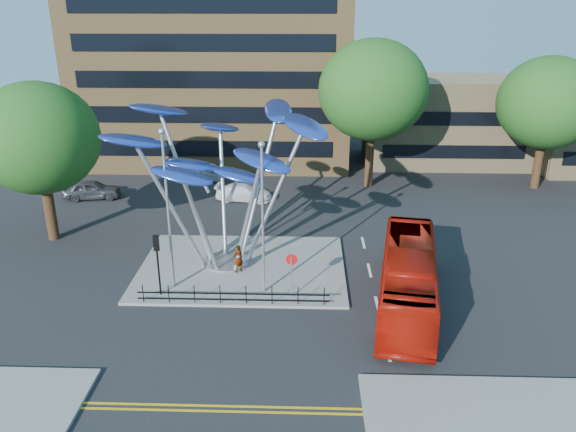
{
  "coord_description": "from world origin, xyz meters",
  "views": [
    {
      "loc": [
        2.68,
        -23.7,
        14.95
      ],
      "look_at": [
        1.76,
        4.0,
        4.15
      ],
      "focal_mm": 35.0,
      "sensor_mm": 36.0,
      "label": 1
    }
  ],
  "objects_px": {
    "traffic_light_island": "(157,253)",
    "no_entry_sign_island": "(292,268)",
    "red_bus": "(408,278)",
    "tree_left": "(38,138)",
    "tree_right": "(373,90)",
    "parked_car_mid": "(198,174)",
    "parked_car_right": "(244,192)",
    "tree_far": "(548,103)",
    "street_lamp_left": "(167,196)",
    "leaf_sculpture": "(221,153)",
    "parked_car_left": "(92,190)",
    "pedestrian": "(238,259)",
    "street_lamp_right": "(263,206)"
  },
  "relations": [
    {
      "from": "parked_car_left",
      "to": "traffic_light_island",
      "type": "bearing_deg",
      "value": -158.41
    },
    {
      "from": "tree_left",
      "to": "red_bus",
      "type": "distance_m",
      "value": 23.93
    },
    {
      "from": "red_bus",
      "to": "tree_left",
      "type": "bearing_deg",
      "value": 170.36
    },
    {
      "from": "tree_right",
      "to": "parked_car_right",
      "type": "height_order",
      "value": "tree_right"
    },
    {
      "from": "pedestrian",
      "to": "street_lamp_right",
      "type": "bearing_deg",
      "value": 86.62
    },
    {
      "from": "leaf_sculpture",
      "to": "traffic_light_island",
      "type": "xyz_separation_m",
      "value": [
        -2.93,
        -4.18,
        -4.26
      ]
    },
    {
      "from": "tree_far",
      "to": "street_lamp_left",
      "type": "xyz_separation_m",
      "value": [
        -26.5,
        -18.5,
        -1.75
      ]
    },
    {
      "from": "tree_left",
      "to": "no_entry_sign_island",
      "type": "distance_m",
      "value": 18.35
    },
    {
      "from": "traffic_light_island",
      "to": "red_bus",
      "type": "xyz_separation_m",
      "value": [
        13.0,
        -0.34,
        -1.06
      ]
    },
    {
      "from": "no_entry_sign_island",
      "to": "parked_car_right",
      "type": "xyz_separation_m",
      "value": [
        -4.18,
        15.48,
        -1.17
      ]
    },
    {
      "from": "tree_left",
      "to": "tree_far",
      "type": "xyz_separation_m",
      "value": [
        36.0,
        12.0,
        0.31
      ]
    },
    {
      "from": "street_lamp_left",
      "to": "parked_car_right",
      "type": "xyz_separation_m",
      "value": [
        2.32,
        14.5,
        -4.71
      ]
    },
    {
      "from": "leaf_sculpture",
      "to": "no_entry_sign_island",
      "type": "height_order",
      "value": "leaf_sculpture"
    },
    {
      "from": "tree_left",
      "to": "no_entry_sign_island",
      "type": "relative_size",
      "value": 4.21
    },
    {
      "from": "parked_car_left",
      "to": "parked_car_mid",
      "type": "distance_m",
      "value": 9.04
    },
    {
      "from": "traffic_light_island",
      "to": "parked_car_right",
      "type": "xyz_separation_m",
      "value": [
        2.82,
        15.5,
        -1.97
      ]
    },
    {
      "from": "tree_right",
      "to": "tree_far",
      "type": "height_order",
      "value": "tree_right"
    },
    {
      "from": "parked_car_mid",
      "to": "parked_car_right",
      "type": "relative_size",
      "value": 0.88
    },
    {
      "from": "street_lamp_left",
      "to": "parked_car_mid",
      "type": "xyz_separation_m",
      "value": [
        -2.18,
        19.4,
        -4.72
      ]
    },
    {
      "from": "street_lamp_left",
      "to": "red_bus",
      "type": "relative_size",
      "value": 0.79
    },
    {
      "from": "street_lamp_right",
      "to": "parked_car_mid",
      "type": "height_order",
      "value": "street_lamp_right"
    },
    {
      "from": "tree_right",
      "to": "tree_left",
      "type": "xyz_separation_m",
      "value": [
        -22.0,
        -12.0,
        -1.24
      ]
    },
    {
      "from": "red_bus",
      "to": "parked_car_left",
      "type": "distance_m",
      "value": 27.34
    },
    {
      "from": "tree_far",
      "to": "red_bus",
      "type": "relative_size",
      "value": 0.97
    },
    {
      "from": "tree_right",
      "to": "street_lamp_left",
      "type": "xyz_separation_m",
      "value": [
        -12.5,
        -18.5,
        -2.68
      ]
    },
    {
      "from": "tree_right",
      "to": "parked_car_mid",
      "type": "distance_m",
      "value": 16.46
    },
    {
      "from": "red_bus",
      "to": "parked_car_right",
      "type": "relative_size",
      "value": 2.53
    },
    {
      "from": "street_lamp_right",
      "to": "traffic_light_island",
      "type": "distance_m",
      "value": 6.05
    },
    {
      "from": "traffic_light_island",
      "to": "parked_car_left",
      "type": "distance_m",
      "value": 18.16
    },
    {
      "from": "tree_left",
      "to": "parked_car_left",
      "type": "bearing_deg",
      "value": 91.94
    },
    {
      "from": "tree_right",
      "to": "street_lamp_right",
      "type": "distance_m",
      "value": 20.64
    },
    {
      "from": "parked_car_left",
      "to": "street_lamp_right",
      "type": "bearing_deg",
      "value": -144.74
    },
    {
      "from": "tree_right",
      "to": "pedestrian",
      "type": "distance_m",
      "value": 20.32
    },
    {
      "from": "leaf_sculpture",
      "to": "traffic_light_island",
      "type": "distance_m",
      "value": 6.65
    },
    {
      "from": "tree_far",
      "to": "street_lamp_right",
      "type": "xyz_separation_m",
      "value": [
        -21.5,
        -19.0,
        -2.01
      ]
    },
    {
      "from": "traffic_light_island",
      "to": "parked_car_mid",
      "type": "xyz_separation_m",
      "value": [
        -1.68,
        20.4,
        -1.97
      ]
    },
    {
      "from": "tree_left",
      "to": "tree_far",
      "type": "relative_size",
      "value": 0.95
    },
    {
      "from": "red_bus",
      "to": "tree_right",
      "type": "bearing_deg",
      "value": 99.97
    },
    {
      "from": "tree_right",
      "to": "traffic_light_island",
      "type": "height_order",
      "value": "tree_right"
    },
    {
      "from": "tree_far",
      "to": "street_lamp_left",
      "type": "relative_size",
      "value": 1.23
    },
    {
      "from": "street_lamp_right",
      "to": "parked_car_left",
      "type": "relative_size",
      "value": 1.88
    },
    {
      "from": "tree_left",
      "to": "red_bus",
      "type": "relative_size",
      "value": 0.92
    },
    {
      "from": "tree_left",
      "to": "traffic_light_island",
      "type": "height_order",
      "value": "tree_left"
    },
    {
      "from": "tree_far",
      "to": "traffic_light_island",
      "type": "height_order",
      "value": "tree_far"
    },
    {
      "from": "parked_car_mid",
      "to": "leaf_sculpture",
      "type": "bearing_deg",
      "value": -162.85
    },
    {
      "from": "tree_far",
      "to": "pedestrian",
      "type": "height_order",
      "value": "tree_far"
    },
    {
      "from": "parked_car_left",
      "to": "street_lamp_left",
      "type": "bearing_deg",
      "value": -155.32
    },
    {
      "from": "traffic_light_island",
      "to": "no_entry_sign_island",
      "type": "xyz_separation_m",
      "value": [
        7.0,
        0.02,
        -0.8
      ]
    },
    {
      "from": "tree_right",
      "to": "pedestrian",
      "type": "height_order",
      "value": "tree_right"
    },
    {
      "from": "pedestrian",
      "to": "parked_car_left",
      "type": "distance_m",
      "value": 18.29
    }
  ]
}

